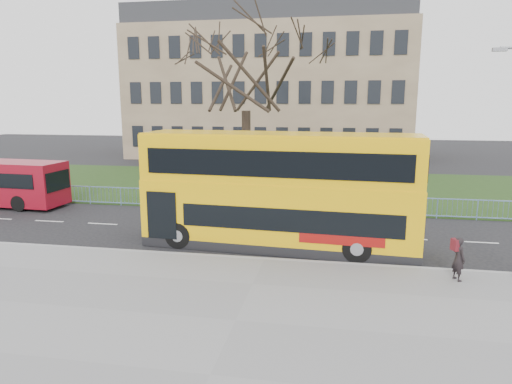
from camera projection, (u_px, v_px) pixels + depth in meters
ground at (270, 249)px, 19.28m from camera, size 120.00×120.00×0.00m
pavement at (236, 322)px, 12.75m from camera, size 80.00×10.50×0.12m
kerb at (265, 260)px, 17.77m from camera, size 80.00×0.20×0.14m
grass_verge at (298, 187)px, 33.08m from camera, size 80.00×15.40×0.08m
guard_railing at (287, 203)px, 25.54m from camera, size 40.00×0.12×1.10m
bare_tree at (246, 93)px, 28.16m from camera, size 9.14×9.14×13.06m
civic_building at (271, 94)px, 52.57m from camera, size 30.00×15.00×14.00m
yellow_bus at (279, 188)px, 19.10m from camera, size 11.58×3.46×4.79m
pedestrian at (458, 259)px, 15.47m from camera, size 0.57×0.65×1.51m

